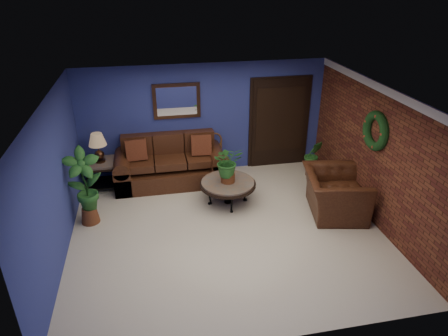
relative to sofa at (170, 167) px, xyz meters
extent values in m
plane|color=beige|center=(0.85, -2.09, -0.35)|extent=(5.50, 5.50, 0.00)
cube|color=navy|center=(0.85, 0.41, 0.90)|extent=(5.50, 0.04, 2.50)
cube|color=navy|center=(-1.90, -2.09, 0.90)|extent=(0.04, 5.00, 2.50)
cube|color=brown|center=(3.60, -2.09, 0.90)|extent=(0.04, 5.00, 2.50)
cube|color=silver|center=(0.85, -2.09, 2.15)|extent=(5.50, 5.00, 0.02)
cube|color=white|center=(3.57, -2.09, 2.08)|extent=(0.03, 5.00, 0.14)
cube|color=#422718|center=(0.25, 0.37, 1.37)|extent=(1.02, 0.06, 0.77)
cube|color=black|center=(2.60, 0.38, 0.70)|extent=(1.44, 0.06, 2.18)
torus|color=black|center=(3.54, -2.04, 1.35)|extent=(0.16, 0.72, 0.72)
cube|color=#482714|center=(0.00, -0.09, -0.16)|extent=(2.38, 1.03, 0.39)
cube|color=#482714|center=(0.00, 0.28, 0.20)|extent=(2.03, 0.28, 0.97)
cube|color=#482714|center=(-0.68, -0.15, 0.21)|extent=(0.66, 0.70, 0.15)
cube|color=#482714|center=(0.00, -0.15, 0.21)|extent=(0.66, 0.70, 0.15)
cube|color=#482714|center=(0.68, -0.15, 0.21)|extent=(0.66, 0.70, 0.15)
cube|color=#482714|center=(-1.02, -0.09, -0.08)|extent=(0.35, 1.03, 0.54)
cube|color=#482714|center=(1.02, -0.09, -0.08)|extent=(0.35, 1.03, 0.54)
cube|color=maroon|center=(-0.69, -0.11, 0.50)|extent=(0.43, 0.13, 0.43)
cube|color=maroon|center=(0.69, -0.11, 0.50)|extent=(0.43, 0.13, 0.43)
cylinder|color=#57514C|center=(1.06, -1.16, 0.11)|extent=(1.06, 1.06, 0.05)
cylinder|color=black|center=(1.06, -1.16, 0.07)|extent=(1.12, 1.12, 0.05)
cylinder|color=black|center=(1.06, -1.16, -0.14)|extent=(0.14, 0.14, 0.43)
cube|color=#57514C|center=(-1.45, -0.04, 0.25)|extent=(0.65, 0.65, 0.05)
cube|color=black|center=(-1.45, -0.04, 0.21)|extent=(0.69, 0.69, 0.04)
cube|color=black|center=(-1.45, -0.04, -0.23)|extent=(0.58, 0.58, 0.03)
cylinder|color=black|center=(-1.73, -0.31, -0.05)|extent=(0.03, 0.03, 0.60)
cylinder|color=black|center=(-1.18, -0.31, -0.05)|extent=(0.03, 0.03, 0.60)
cylinder|color=black|center=(-1.73, 0.23, -0.05)|extent=(0.03, 0.03, 0.60)
cylinder|color=black|center=(-1.18, 0.23, -0.05)|extent=(0.03, 0.03, 0.60)
cylinder|color=#422718|center=(-1.45, -0.04, 0.30)|extent=(0.22, 0.22, 0.05)
sphere|color=#422718|center=(-1.45, -0.04, 0.41)|extent=(0.20, 0.20, 0.20)
cylinder|color=#422718|center=(-1.45, -0.04, 0.57)|extent=(0.02, 0.02, 0.26)
cone|color=#8E7150|center=(-1.45, -0.04, 0.76)|extent=(0.37, 0.37, 0.26)
cube|color=brown|center=(1.05, -0.04, 0.13)|extent=(0.52, 0.52, 0.04)
torus|color=brown|center=(1.01, 0.15, 0.46)|extent=(0.41, 0.13, 0.41)
cylinder|color=brown|center=(0.91, -0.26, -0.12)|extent=(0.03, 0.03, 0.46)
cylinder|color=brown|center=(1.27, -0.18, -0.12)|extent=(0.03, 0.03, 0.46)
cylinder|color=brown|center=(0.83, 0.10, -0.12)|extent=(0.03, 0.03, 0.46)
cylinder|color=brown|center=(1.19, 0.18, -0.12)|extent=(0.03, 0.03, 0.46)
imported|color=#482714|center=(3.00, -1.90, 0.06)|extent=(1.34, 1.46, 0.82)
cylinder|color=brown|center=(1.06, -1.16, 0.22)|extent=(0.28, 0.28, 0.18)
imported|color=#19511F|center=(1.06, -1.16, 0.58)|extent=(0.58, 0.50, 0.63)
cylinder|color=brown|center=(3.20, -0.34, -0.25)|extent=(0.26, 0.26, 0.20)
imported|color=#19511F|center=(3.20, -0.34, 0.15)|extent=(0.43, 0.37, 0.71)
cylinder|color=brown|center=(-1.60, -1.35, -0.20)|extent=(0.34, 0.34, 0.30)
imported|color=#19511F|center=(-1.60, -1.35, 0.52)|extent=(0.73, 0.58, 1.23)
camera|label=1|loc=(-0.36, -7.98, 3.89)|focal=32.00mm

